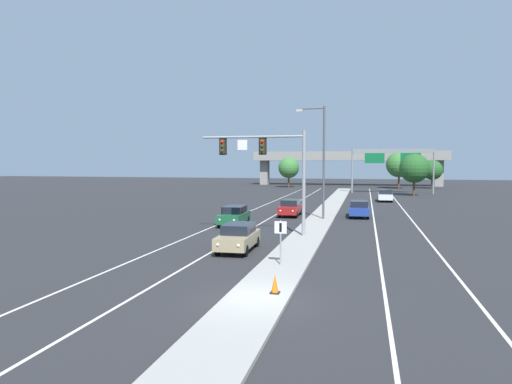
{
  "coord_description": "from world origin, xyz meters",
  "views": [
    {
      "loc": [
        3.89,
        -16.09,
        5.16
      ],
      "look_at": [
        -3.2,
        13.16,
        3.2
      ],
      "focal_mm": 31.75,
      "sensor_mm": 36.0,
      "label": 1
    }
  ],
  "objects": [
    {
      "name": "ground_plane",
      "position": [
        0.0,
        0.0,
        0.0
      ],
      "size": [
        260.0,
        260.0,
        0.0
      ],
      "primitive_type": "plane",
      "color": "#28282B"
    },
    {
      "name": "median_island",
      "position": [
        0.0,
        18.0,
        0.07
      ],
      "size": [
        2.4,
        110.0,
        0.15
      ],
      "primitive_type": "cube",
      "color": "#9E9B93",
      "rests_on": "ground"
    },
    {
      "name": "lane_stripe_oncoming_center",
      "position": [
        -4.7,
        25.0,
        0.0
      ],
      "size": [
        0.14,
        100.0,
        0.01
      ],
      "primitive_type": "cube",
      "color": "silver",
      "rests_on": "ground"
    },
    {
      "name": "lane_stripe_receding_center",
      "position": [
        4.7,
        25.0,
        0.0
      ],
      "size": [
        0.14,
        100.0,
        0.01
      ],
      "primitive_type": "cube",
      "color": "silver",
      "rests_on": "ground"
    },
    {
      "name": "edge_stripe_left",
      "position": [
        -8.0,
        25.0,
        0.0
      ],
      "size": [
        0.14,
        100.0,
        0.01
      ],
      "primitive_type": "cube",
      "color": "silver",
      "rests_on": "ground"
    },
    {
      "name": "edge_stripe_right",
      "position": [
        8.0,
        25.0,
        0.0
      ],
      "size": [
        0.14,
        100.0,
        0.01
      ],
      "primitive_type": "cube",
      "color": "silver",
      "rests_on": "ground"
    },
    {
      "name": "overhead_signal_mast",
      "position": [
        -2.54,
        14.61,
        5.33
      ],
      "size": [
        7.35,
        0.44,
        7.2
      ],
      "color": "gray",
      "rests_on": "median_island"
    },
    {
      "name": "median_sign_post",
      "position": [
        -0.1,
        5.5,
        1.59
      ],
      "size": [
        0.6,
        0.1,
        2.2
      ],
      "color": "gray",
      "rests_on": "median_island"
    },
    {
      "name": "street_lamp_median",
      "position": [
        0.05,
        24.43,
        5.79
      ],
      "size": [
        2.58,
        0.28,
        10.0
      ],
      "color": "#4C4C51",
      "rests_on": "median_island"
    },
    {
      "name": "car_oncoming_tan",
      "position": [
        -3.31,
        9.18,
        0.82
      ],
      "size": [
        1.93,
        4.51,
        1.58
      ],
      "color": "tan",
      "rests_on": "ground"
    },
    {
      "name": "car_oncoming_green",
      "position": [
        -6.56,
        19.38,
        0.82
      ],
      "size": [
        1.93,
        4.51,
        1.58
      ],
      "color": "#195633",
      "rests_on": "ground"
    },
    {
      "name": "car_oncoming_red",
      "position": [
        -3.12,
        26.96,
        0.82
      ],
      "size": [
        1.83,
        4.47,
        1.58
      ],
      "color": "maroon",
      "rests_on": "ground"
    },
    {
      "name": "car_receding_blue",
      "position": [
        3.34,
        27.52,
        0.82
      ],
      "size": [
        1.92,
        4.51,
        1.58
      ],
      "color": "navy",
      "rests_on": "ground"
    },
    {
      "name": "car_receding_white",
      "position": [
        6.47,
        46.07,
        0.82
      ],
      "size": [
        1.84,
        4.48,
        1.58
      ],
      "color": "silver",
      "rests_on": "ground"
    },
    {
      "name": "traffic_cone_median_nose",
      "position": [
        0.57,
        0.68,
        0.51
      ],
      "size": [
        0.36,
        0.36,
        0.74
      ],
      "color": "black",
      "rests_on": "median_island"
    },
    {
      "name": "highway_sign_gantry",
      "position": [
        8.2,
        62.4,
        6.16
      ],
      "size": [
        13.28,
        0.42,
        7.5
      ],
      "color": "gray",
      "rests_on": "ground"
    },
    {
      "name": "overpass_bridge",
      "position": [
        0.0,
        87.85,
        5.78
      ],
      "size": [
        42.4,
        6.4,
        7.65
      ],
      "color": "gray",
      "rests_on": "ground"
    },
    {
      "name": "tree_far_left_a",
      "position": [
        -11.58,
        76.58,
        4.07
      ],
      "size": [
        4.31,
        4.31,
        6.24
      ],
      "color": "#4C3823",
      "rests_on": "ground"
    },
    {
      "name": "tree_far_right_a",
      "position": [
        10.31,
        77.17,
        4.75
      ],
      "size": [
        5.02,
        5.02,
        7.27
      ],
      "color": "#4C3823",
      "rests_on": "ground"
    },
    {
      "name": "tree_far_right_b",
      "position": [
        16.75,
        78.88,
        3.67
      ],
      "size": [
        3.89,
        3.89,
        5.63
      ],
      "color": "#4C3823",
      "rests_on": "ground"
    },
    {
      "name": "tree_far_right_c",
      "position": [
        11.23,
        57.71,
        4.27
      ],
      "size": [
        4.52,
        4.52,
        6.54
      ],
      "color": "#4C3823",
      "rests_on": "ground"
    }
  ]
}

